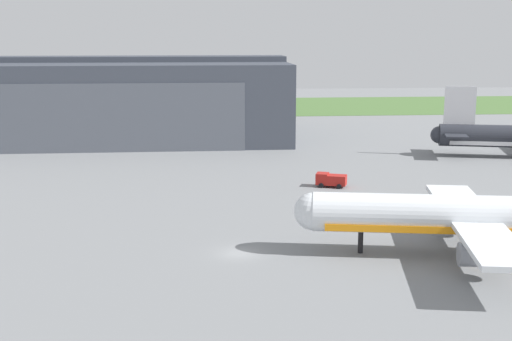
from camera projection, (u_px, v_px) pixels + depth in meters
ground_plane at (239, 253)px, 74.34m from camera, size 440.00×440.00×0.00m
grass_field_strip at (210, 107)px, 221.18m from camera, size 440.00×56.00×0.08m
maintenance_hangar at (93, 100)px, 154.32m from camera, size 86.27×40.32×18.29m
airliner_near_left at (465, 217)px, 72.68m from camera, size 35.72×31.99×13.86m
stair_truck at (331, 180)px, 106.16m from camera, size 5.06×3.65×2.11m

